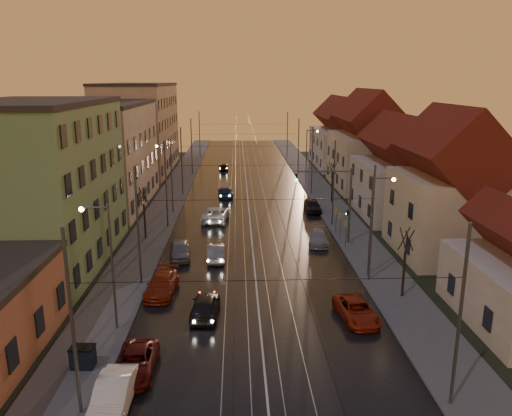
{
  "coord_description": "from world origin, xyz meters",
  "views": [
    {
      "loc": [
        -1.34,
        -26.07,
        14.91
      ],
      "look_at": [
        0.48,
        21.32,
        2.69
      ],
      "focal_mm": 35.0,
      "sensor_mm": 36.0,
      "label": 1
    }
  ],
  "objects": [
    {
      "name": "house_right_4",
      "position": [
        17.0,
        61.0,
        5.05
      ],
      "size": [
        9.18,
        16.32,
        10.0
      ],
      "color": "#BCB6AE",
      "rests_on": "ground"
    },
    {
      "name": "bare_tree_0",
      "position": [
        -10.2,
        20.0,
        2.49
      ],
      "size": [
        1.09,
        1.09,
        5.11
      ],
      "color": "black",
      "rests_on": "ground"
    },
    {
      "name": "catenary_pole_l_1",
      "position": [
        -8.6,
        9.0,
        4.5
      ],
      "size": [
        0.16,
        0.16,
        9.0
      ],
      "primitive_type": "cylinder",
      "color": "#595B60",
      "rests_on": "ground"
    },
    {
      "name": "catenary_pole_r_0",
      "position": [
        8.6,
        -6.0,
        4.5
      ],
      "size": [
        0.16,
        0.16,
        9.0
      ],
      "primitive_type": "cylinder",
      "color": "#595B60",
      "rests_on": "ground"
    },
    {
      "name": "catenary_pole_r_4",
      "position": [
        8.6,
        54.0,
        4.5
      ],
      "size": [
        0.16,
        0.16,
        9.0
      ],
      "primitive_type": "cylinder",
      "color": "#595B60",
      "rests_on": "ground"
    },
    {
      "name": "parked_left_1",
      "position": [
        -6.75,
        -2.68,
        0.61
      ],
      "size": [
        2.04,
        4.4,
        1.22
      ],
      "primitive_type": "imported",
      "rotation": [
        0.0,
        0.0,
        0.0
      ],
      "color": "#5B120F",
      "rests_on": "ground"
    },
    {
      "name": "catenary_pole_l_3",
      "position": [
        -8.6,
        39.0,
        4.5
      ],
      "size": [
        0.16,
        0.16,
        9.0
      ],
      "primitive_type": "cylinder",
      "color": "#595B60",
      "rests_on": "ground"
    },
    {
      "name": "catenary_pole_r_1",
      "position": [
        8.6,
        9.0,
        4.5
      ],
      "size": [
        0.16,
        0.16,
        9.0
      ],
      "primitive_type": "cylinder",
      "color": "#595B60",
      "rests_on": "ground"
    },
    {
      "name": "catenary_pole_l_2",
      "position": [
        -8.6,
        24.0,
        4.5
      ],
      "size": [
        0.16,
        0.16,
        9.0
      ],
      "primitive_type": "cylinder",
      "color": "#595B60",
      "rests_on": "ground"
    },
    {
      "name": "apartment_left_3",
      "position": [
        -17.5,
        58.0,
        7.0
      ],
      "size": [
        10.0,
        24.0,
        14.0
      ],
      "primitive_type": "cube",
      "color": "tan",
      "rests_on": "ground"
    },
    {
      "name": "sidewalk_right",
      "position": [
        10.0,
        40.0,
        0.07
      ],
      "size": [
        4.0,
        120.0,
        0.15
      ],
      "primitive_type": "cube",
      "color": "#4C4C4C",
      "rests_on": "ground"
    },
    {
      "name": "tram_rail_2",
      "position": [
        0.77,
        40.0,
        0.06
      ],
      "size": [
        0.06,
        120.0,
        0.03
      ],
      "primitive_type": "cube",
      "color": "gray",
      "rests_on": "road"
    },
    {
      "name": "parked_left_0",
      "position": [
        -7.19,
        -5.65,
        0.73
      ],
      "size": [
        1.56,
        4.46,
        1.47
      ],
      "primitive_type": "imported",
      "rotation": [
        0.0,
        0.0,
        -0.0
      ],
      "color": "white",
      "rests_on": "ground"
    },
    {
      "name": "street_lamp_3",
      "position": [
        9.1,
        46.0,
        4.89
      ],
      "size": [
        1.75,
        0.32,
        8.0
      ],
      "color": "#595B60",
      "rests_on": "ground"
    },
    {
      "name": "tram_rail_1",
      "position": [
        -0.77,
        40.0,
        0.06
      ],
      "size": [
        0.06,
        120.0,
        0.03
      ],
      "primitive_type": "cube",
      "color": "gray",
      "rests_on": "road"
    },
    {
      "name": "catenary_pole_r_2",
      "position": [
        8.6,
        24.0,
        4.5
      ],
      "size": [
        0.16,
        0.16,
        9.0
      ],
      "primitive_type": "cylinder",
      "color": "#595B60",
      "rests_on": "ground"
    },
    {
      "name": "catenary_pole_r_5",
      "position": [
        8.6,
        72.0,
        4.5
      ],
      "size": [
        0.16,
        0.16,
        9.0
      ],
      "primitive_type": "cylinder",
      "color": "#595B60",
      "rests_on": "ground"
    },
    {
      "name": "parked_right_0",
      "position": [
        6.2,
        2.86,
        0.63
      ],
      "size": [
        2.57,
        4.72,
        1.26
      ],
      "primitive_type": "imported",
      "rotation": [
        0.0,
        0.0,
        0.11
      ],
      "color": "#A82910",
      "rests_on": "ground"
    },
    {
      "name": "catenary_pole_l_5",
      "position": [
        -8.6,
        72.0,
        4.5
      ],
      "size": [
        0.16,
        0.16,
        9.0
      ],
      "primitive_type": "cylinder",
      "color": "#595B60",
      "rests_on": "ground"
    },
    {
      "name": "apartment_left_1",
      "position": [
        -17.5,
        14.0,
        6.5
      ],
      "size": [
        10.0,
        18.0,
        13.0
      ],
      "primitive_type": "cube",
      "color": "#72965F",
      "rests_on": "ground"
    },
    {
      "name": "catenary_pole_l_4",
      "position": [
        -8.6,
        54.0,
        4.5
      ],
      "size": [
        0.16,
        0.16,
        9.0
      ],
      "primitive_type": "cylinder",
      "color": "#595B60",
      "rests_on": "ground"
    },
    {
      "name": "road",
      "position": [
        0.0,
        40.0,
        0.02
      ],
      "size": [
        16.0,
        120.0,
        0.04
      ],
      "primitive_type": "cube",
      "color": "black",
      "rests_on": "ground"
    },
    {
      "name": "street_lamp_1",
      "position": [
        9.1,
        10.0,
        4.89
      ],
      "size": [
        1.75,
        0.32,
        8.0
      ],
      "color": "#595B60",
      "rests_on": "ground"
    },
    {
      "name": "parked_left_2",
      "position": [
        -6.82,
        7.36,
        0.69
      ],
      "size": [
        2.22,
        4.86,
        1.38
      ],
      "primitive_type": "imported",
      "rotation": [
        0.0,
        0.0,
        -0.06
      ],
      "color": "#9C290F",
      "rests_on": "ground"
    },
    {
      "name": "driving_car_4",
      "position": [
        -3.62,
        57.42,
        0.61
      ],
      "size": [
        1.76,
        3.71,
        1.23
      ],
      "primitive_type": "imported",
      "rotation": [
        0.0,
        0.0,
        3.23
      ],
      "color": "black",
      "rests_on": "ground"
    },
    {
      "name": "sidewalk_left",
      "position": [
        -10.0,
        40.0,
        0.07
      ],
      "size": [
        4.0,
        120.0,
        0.15
      ],
      "primitive_type": "cube",
      "color": "#4C4C4C",
      "rests_on": "ground"
    },
    {
      "name": "parked_right_2",
      "position": [
        7.38,
        29.69,
        0.72
      ],
      "size": [
        1.73,
        4.26,
        1.45
      ],
      "primitive_type": "imported",
      "rotation": [
        0.0,
        0.0,
        -0.01
      ],
      "color": "black",
      "rests_on": "ground"
    },
    {
      "name": "house_right_3",
      "position": [
        17.0,
        43.0,
        5.8
      ],
      "size": [
        9.18,
        14.28,
        11.5
      ],
      "color": "beige",
      "rests_on": "ground"
    },
    {
      "name": "driving_car_3",
      "position": [
        -2.89,
        37.71,
        0.66
      ],
      "size": [
        2.14,
        4.67,
        1.32
      ],
      "primitive_type": "imported",
      "rotation": [
        0.0,
        0.0,
        3.21
      ],
      "color": "#18204A",
      "rests_on": "ground"
    },
    {
      "name": "parked_left_3",
      "position": [
        -6.35,
        14.69,
        0.72
      ],
      "size": [
        2.18,
        4.39,
        1.44
      ],
      "primitive_type": "imported",
      "rotation": [
        0.0,
        0.0,
        0.12
      ],
      "color": "gray",
      "rests_on": "ground"
    },
    {
      "name": "bare_tree_1",
      "position": [
        10.2,
        6.0,
        2.49
      ],
      "size": [
        1.09,
        1.09,
        5.11
      ],
      "color": "black",
      "rests_on": "ground"
    },
    {
      "name": "tram_rail_3",
      "position": [
        2.2,
        40.0,
        0.06
      ],
      "size": [
        0.06,
        120.0,
        0.03
      ],
      "primitive_type": "cube",
      "color": "gray",
      "rests_on": "road"
    },
    {
      "name": "catenary_pole_r_3",
      "position": [
        8.6,
        39.0,
        4.5
      ],
      "size": [
        0.16,
        0.16,
        9.0
      ],
      "primitive_type": "cylinder",
      "color": "#595B60",
      "rests_on": "ground"
    },
    {
      "name": "ground",
      "position": [
        0.0,
        0.0,
        0.0
      ],
      "size": [
        160.0,
        160.0,
        0.0
      ],
      "primitive_type": "plane",
      "color": "black",
      "rests_on": "ground"
    },
    {
      "name": "dumpster",
      "position": [
        -9.58,
        -2.24,
        0.7
      ],
      "size": [
        1.24,
        0.86,
        1.1
      ],
      "primitive_type": "cube",
      "rotation": [
        0.0,
        0.0,
        -0.05
      ],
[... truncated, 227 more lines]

